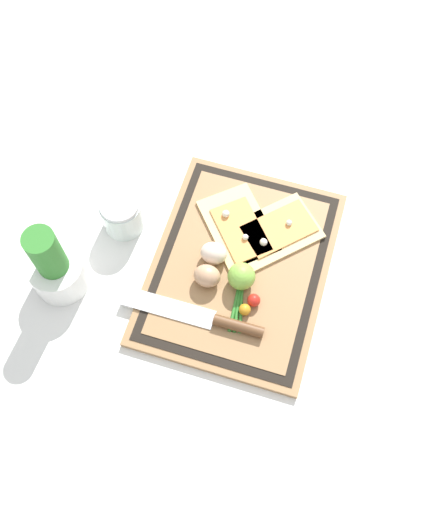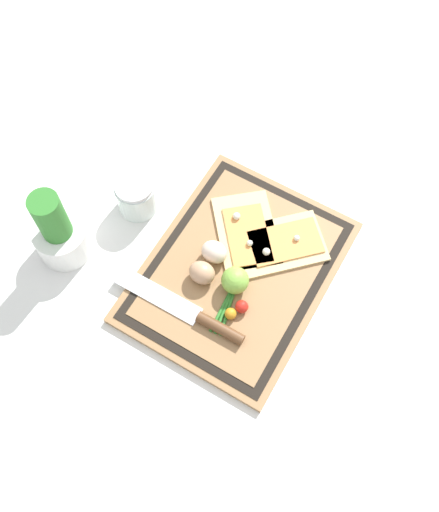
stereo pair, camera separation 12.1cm
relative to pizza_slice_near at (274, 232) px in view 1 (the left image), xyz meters
The scene contains 13 objects.
ground_plane 0.11m from the pizza_slice_near, 152.51° to the left, with size 6.00×6.00×0.00m, color silver.
cutting_board 0.11m from the pizza_slice_near, 152.51° to the left, with size 0.45×0.35×0.02m.
pizza_slice_near is the anchor object (origin of this frame).
pizza_slice_far 0.08m from the pizza_slice_near, 97.78° to the left, with size 0.21×0.21×0.02m.
knife 0.23m from the pizza_slice_near, 164.60° to the left, with size 0.04×0.29×0.02m.
egg_brown 0.18m from the pizza_slice_near, 144.62° to the left, with size 0.05×0.05×0.05m, color tan.
egg_pink 0.14m from the pizza_slice_near, 132.92° to the left, with size 0.05×0.05×0.05m, color beige.
lime 0.13m from the pizza_slice_near, 164.06° to the left, with size 0.06×0.06×0.06m, color #7FB742.
cherry_tomato_red 0.16m from the pizza_slice_near, behind, with size 0.03×0.03×0.03m, color red.
cherry_tomato_yellow 0.19m from the pizza_slice_near, behind, with size 0.02×0.02×0.02m, color orange.
scallion_bunch 0.11m from the pizza_slice_near, 157.76° to the left, with size 0.27×0.07×0.01m.
herb_pot 0.45m from the pizza_slice_near, 120.29° to the left, with size 0.11×0.11×0.20m.
sauce_jar 0.32m from the pizza_slice_near, 101.36° to the left, with size 0.09×0.09×0.09m.
Camera 1 is at (-0.49, -0.11, 1.13)m, focal length 42.00 mm.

